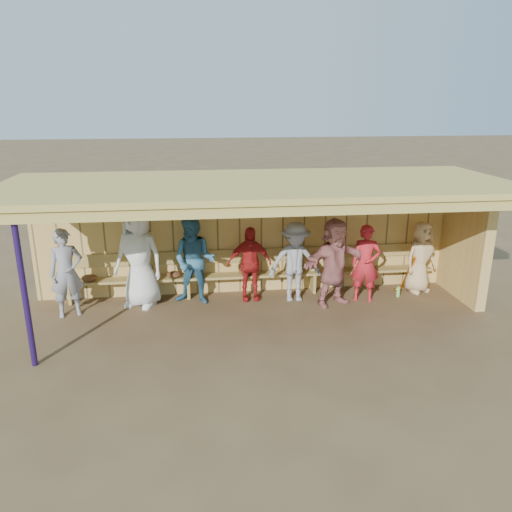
{
  "coord_description": "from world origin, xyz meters",
  "views": [
    {
      "loc": [
        -1.1,
        -8.48,
        3.85
      ],
      "look_at": [
        0.0,
        0.35,
        1.05
      ],
      "focal_mm": 35.0,
      "sensor_mm": 36.0,
      "label": 1
    }
  ],
  "objects_px": {
    "player_c": "(194,261)",
    "bench": "(251,269)",
    "player_b": "(139,256)",
    "player_g": "(366,264)",
    "player_e": "(295,262)",
    "player_a": "(67,273)",
    "player_h": "(420,257)",
    "player_f": "(334,262)",
    "player_d": "(249,264)"
  },
  "relations": [
    {
      "from": "player_d",
      "to": "player_h",
      "type": "bearing_deg",
      "value": -2.22
    },
    {
      "from": "player_a",
      "to": "player_f",
      "type": "height_order",
      "value": "player_f"
    },
    {
      "from": "player_b",
      "to": "player_e",
      "type": "bearing_deg",
      "value": 21.45
    },
    {
      "from": "player_h",
      "to": "player_g",
      "type": "bearing_deg",
      "value": 173.91
    },
    {
      "from": "player_g",
      "to": "bench",
      "type": "xyz_separation_m",
      "value": [
        -2.19,
        0.65,
        -0.24
      ]
    },
    {
      "from": "player_b",
      "to": "bench",
      "type": "xyz_separation_m",
      "value": [
        2.2,
        0.35,
        -0.47
      ]
    },
    {
      "from": "player_f",
      "to": "player_b",
      "type": "bearing_deg",
      "value": 150.9
    },
    {
      "from": "player_b",
      "to": "player_h",
      "type": "bearing_deg",
      "value": 23.94
    },
    {
      "from": "player_a",
      "to": "player_d",
      "type": "bearing_deg",
      "value": -12.58
    },
    {
      "from": "player_c",
      "to": "player_f",
      "type": "xyz_separation_m",
      "value": [
        2.67,
        -0.39,
        -0.0
      ]
    },
    {
      "from": "player_h",
      "to": "bench",
      "type": "bearing_deg",
      "value": 153.87
    },
    {
      "from": "player_b",
      "to": "player_f",
      "type": "bearing_deg",
      "value": 17.46
    },
    {
      "from": "player_e",
      "to": "player_g",
      "type": "distance_m",
      "value": 1.39
    },
    {
      "from": "player_e",
      "to": "player_h",
      "type": "distance_m",
      "value": 2.67
    },
    {
      "from": "player_c",
      "to": "bench",
      "type": "height_order",
      "value": "player_c"
    },
    {
      "from": "player_b",
      "to": "player_c",
      "type": "relative_size",
      "value": 1.15
    },
    {
      "from": "player_d",
      "to": "player_c",
      "type": "bearing_deg",
      "value": -179.89
    },
    {
      "from": "player_h",
      "to": "bench",
      "type": "distance_m",
      "value": 3.49
    },
    {
      "from": "player_e",
      "to": "bench",
      "type": "bearing_deg",
      "value": 151.77
    },
    {
      "from": "player_a",
      "to": "player_e",
      "type": "xyz_separation_m",
      "value": [
        4.28,
        0.21,
        -0.03
      ]
    },
    {
      "from": "player_b",
      "to": "player_g",
      "type": "bearing_deg",
      "value": 19.57
    },
    {
      "from": "player_g",
      "to": "bench",
      "type": "height_order",
      "value": "player_g"
    },
    {
      "from": "player_d",
      "to": "bench",
      "type": "xyz_separation_m",
      "value": [
        0.07,
        0.31,
        -0.22
      ]
    },
    {
      "from": "player_e",
      "to": "player_g",
      "type": "relative_size",
      "value": 1.04
    },
    {
      "from": "player_f",
      "to": "player_h",
      "type": "relative_size",
      "value": 1.15
    },
    {
      "from": "player_g",
      "to": "player_a",
      "type": "bearing_deg",
      "value": -163.18
    },
    {
      "from": "player_f",
      "to": "player_a",
      "type": "bearing_deg",
      "value": 156.1
    },
    {
      "from": "player_f",
      "to": "player_d",
      "type": "bearing_deg",
      "value": 141.65
    },
    {
      "from": "player_g",
      "to": "player_h",
      "type": "xyz_separation_m",
      "value": [
        1.29,
        0.34,
        -0.02
      ]
    },
    {
      "from": "player_d",
      "to": "player_g",
      "type": "xyz_separation_m",
      "value": [
        2.26,
        -0.34,
        0.02
      ]
    },
    {
      "from": "player_d",
      "to": "player_g",
      "type": "relative_size",
      "value": 0.97
    },
    {
      "from": "player_b",
      "to": "player_h",
      "type": "relative_size",
      "value": 1.33
    },
    {
      "from": "player_c",
      "to": "player_e",
      "type": "xyz_separation_m",
      "value": [
        1.96,
        -0.11,
        -0.07
      ]
    },
    {
      "from": "player_a",
      "to": "player_c",
      "type": "xyz_separation_m",
      "value": [
        2.32,
        0.32,
        0.04
      ]
    },
    {
      "from": "player_h",
      "to": "player_e",
      "type": "bearing_deg",
      "value": 162.14
    },
    {
      "from": "player_b",
      "to": "bench",
      "type": "height_order",
      "value": "player_b"
    },
    {
      "from": "player_d",
      "to": "player_e",
      "type": "xyz_separation_m",
      "value": [
        0.89,
        -0.15,
        0.05
      ]
    },
    {
      "from": "player_g",
      "to": "bench",
      "type": "bearing_deg",
      "value": -179.91
    },
    {
      "from": "bench",
      "to": "player_a",
      "type": "bearing_deg",
      "value": -169.13
    },
    {
      "from": "player_d",
      "to": "player_h",
      "type": "relative_size",
      "value": 1.0
    },
    {
      "from": "player_a",
      "to": "player_c",
      "type": "relative_size",
      "value": 0.96
    },
    {
      "from": "player_a",
      "to": "player_h",
      "type": "bearing_deg",
      "value": -15.67
    },
    {
      "from": "player_f",
      "to": "player_h",
      "type": "bearing_deg",
      "value": -10.44
    },
    {
      "from": "player_b",
      "to": "player_g",
      "type": "height_order",
      "value": "player_b"
    },
    {
      "from": "player_b",
      "to": "player_g",
      "type": "relative_size",
      "value": 1.29
    },
    {
      "from": "player_g",
      "to": "player_e",
      "type": "bearing_deg",
      "value": -171.38
    },
    {
      "from": "player_b",
      "to": "player_e",
      "type": "relative_size",
      "value": 1.25
    },
    {
      "from": "player_g",
      "to": "player_h",
      "type": "height_order",
      "value": "player_g"
    },
    {
      "from": "player_a",
      "to": "player_d",
      "type": "xyz_separation_m",
      "value": [
        3.4,
        0.36,
        -0.08
      ]
    },
    {
      "from": "player_a",
      "to": "player_h",
      "type": "distance_m",
      "value": 6.95
    }
  ]
}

